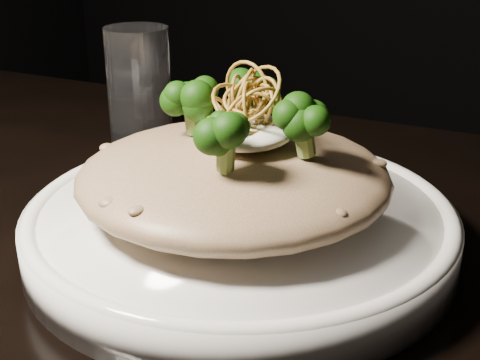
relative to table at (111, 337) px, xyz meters
The scene contains 7 objects.
table is the anchor object (origin of this frame).
plate 0.14m from the table, 25.71° to the left, with size 0.32×0.32×0.03m, color white.
risotto 0.17m from the table, 25.71° to the left, with size 0.23×0.23×0.05m, color brown.
broccoli 0.22m from the table, 23.35° to the left, with size 0.15×0.15×0.05m, color black, non-canonical shape.
cheese 0.21m from the table, 24.25° to the left, with size 0.07×0.07×0.02m, color white.
shallots 0.23m from the table, 26.13° to the left, with size 0.06×0.06×0.04m, color brown, non-canonical shape.
drinking_glass 0.29m from the table, 116.69° to the left, with size 0.07×0.07×0.12m, color silver.
Camera 1 is at (0.29, -0.36, 0.99)m, focal length 50.00 mm.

